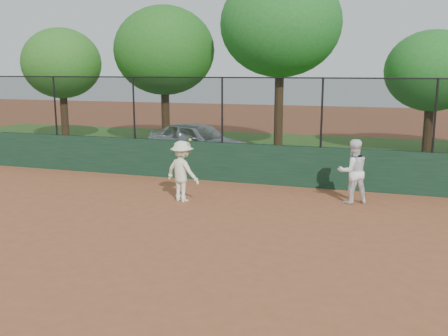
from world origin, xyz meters
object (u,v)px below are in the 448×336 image
(parked_car, at_px, (197,141))
(player_main, at_px, (182,171))
(tree_3, at_px, (432,71))
(tree_0, at_px, (61,64))
(player_second, at_px, (353,171))
(tree_2, at_px, (281,24))
(tree_1, at_px, (164,51))

(parked_car, relative_size, player_main, 2.50)
(parked_car, relative_size, tree_3, 0.86)
(tree_0, distance_m, tree_3, 15.88)
(player_second, height_order, tree_0, tree_0)
(parked_car, distance_m, tree_3, 9.44)
(player_main, relative_size, tree_2, 0.24)
(player_main, distance_m, tree_1, 10.07)
(tree_1, height_order, tree_2, tree_2)
(player_second, height_order, tree_3, tree_3)
(player_main, distance_m, tree_0, 12.56)
(tree_1, bearing_deg, parked_car, -45.20)
(player_second, distance_m, tree_3, 8.75)
(player_second, xyz_separation_m, tree_0, (-13.52, 6.76, 2.85))
(player_main, bearing_deg, tree_1, 117.22)
(parked_car, distance_m, player_main, 6.25)
(parked_car, distance_m, tree_0, 8.20)
(parked_car, height_order, tree_3, tree_3)
(player_main, xyz_separation_m, tree_3, (6.56, 9.26, 2.55))
(tree_2, bearing_deg, player_second, -63.75)
(parked_car, distance_m, tree_2, 5.64)
(tree_0, height_order, tree_3, tree_0)
(tree_0, relative_size, tree_3, 1.07)
(tree_1, bearing_deg, player_main, -62.78)
(parked_car, xyz_separation_m, player_main, (1.88, -5.96, 0.08))
(tree_0, relative_size, tree_2, 0.73)
(tree_2, bearing_deg, parked_car, -140.57)
(tree_1, distance_m, tree_3, 10.96)
(tree_0, bearing_deg, player_main, -40.69)
(player_second, distance_m, player_main, 4.42)
(parked_car, xyz_separation_m, tree_1, (-2.45, 2.47, 3.48))
(player_second, distance_m, tree_0, 15.38)
(parked_car, relative_size, tree_0, 0.81)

